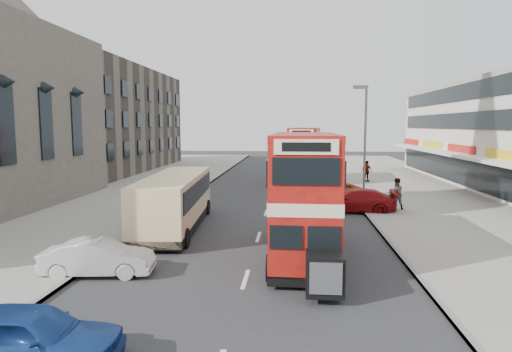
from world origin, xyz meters
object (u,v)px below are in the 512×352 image
at_px(car_right_a, 355,201).
at_px(pedestrian_near, 396,193).
at_px(car_right_b, 332,191).
at_px(car_left_front, 98,258).
at_px(bus_second, 305,155).
at_px(coach, 175,199).
at_px(cyclist, 319,192).
at_px(street_lamp, 364,135).
at_px(bus_main, 304,196).
at_px(pedestrian_far, 367,171).
at_px(car_left_near, 29,337).

xyz_separation_m(car_right_a, pedestrian_near, (2.62, 0.42, 0.42)).
bearing_deg(car_right_b, car_right_a, 10.51).
height_order(car_left_front, car_right_b, car_left_front).
distance_m(bus_second, car_left_front, 27.85).
height_order(coach, cyclist, coach).
height_order(street_lamp, car_left_front, street_lamp).
bearing_deg(bus_main, pedestrian_near, -119.33).
bearing_deg(bus_main, cyclist, -95.07).
bearing_deg(car_left_front, pedestrian_near, -52.19).
relative_size(street_lamp, pedestrian_near, 4.05).
distance_m(street_lamp, bus_second, 11.41).
relative_size(car_left_front, pedestrian_near, 1.98).
height_order(car_left_front, car_right_a, car_right_a).
bearing_deg(coach, car_right_b, 43.43).
xyz_separation_m(bus_second, car_left_front, (-8.14, -26.56, -1.98)).
relative_size(pedestrian_near, pedestrian_far, 1.02).
bearing_deg(car_left_near, pedestrian_far, -23.21).
relative_size(car_left_front, car_right_a, 0.79).
bearing_deg(coach, bus_second, 65.48).
height_order(coach, car_right_b, coach).
height_order(street_lamp, coach, street_lamp).
distance_m(bus_second, car_right_a, 14.24).
bearing_deg(pedestrian_near, bus_second, -74.55).
relative_size(car_left_front, cyclist, 1.96).
bearing_deg(car_left_near, bus_second, -14.18).
bearing_deg(bus_main, car_left_near, 54.85).
height_order(street_lamp, cyclist, street_lamp).
distance_m(bus_main, pedestrian_near, 12.16).
bearing_deg(street_lamp, bus_main, -108.35).
bearing_deg(car_right_b, pedestrian_far, 155.18).
bearing_deg(car_right_b, car_left_near, -23.05).
relative_size(bus_main, car_left_front, 2.26).
bearing_deg(car_left_near, coach, -0.91).
bearing_deg(car_right_a, coach, -57.86).
relative_size(street_lamp, car_left_front, 2.04).
relative_size(street_lamp, coach, 0.81).
bearing_deg(car_left_front, bus_main, -76.58).
relative_size(street_lamp, cyclist, 4.00).
height_order(car_left_front, cyclist, cyclist).
bearing_deg(car_left_near, bus_main, -37.95).
xyz_separation_m(coach, cyclist, (8.01, 8.89, -0.84)).
distance_m(bus_main, car_left_front, 8.18).
bearing_deg(car_right_b, street_lamp, 57.06).
bearing_deg(pedestrian_near, cyclist, -41.28).
relative_size(coach, car_left_near, 2.40).
distance_m(car_right_a, car_right_b, 4.59).
bearing_deg(bus_second, pedestrian_far, -169.29).
height_order(bus_main, car_right_b, bus_main).
height_order(car_right_b, pedestrian_near, pedestrian_near).
bearing_deg(street_lamp, car_left_front, -126.62).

